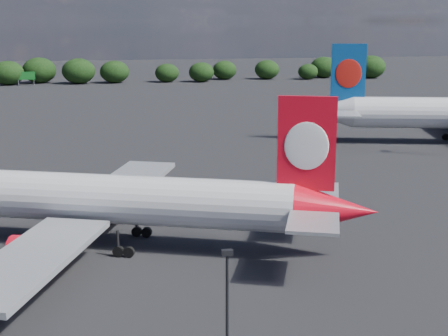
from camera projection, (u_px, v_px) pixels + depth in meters
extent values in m
plane|color=black|center=(68.00, 154.00, 100.87)|extent=(500.00, 500.00, 0.00)
cylinder|color=silver|center=(108.00, 199.00, 58.76)|extent=(34.39, 17.07, 4.62)
cone|color=red|center=(336.00, 210.00, 55.24)|extent=(8.57, 6.99, 4.62)
cube|color=red|center=(307.00, 144.00, 54.34)|extent=(4.90, 2.28, 8.32)
ellipsoid|color=white|center=(306.00, 146.00, 54.11)|extent=(3.68, 1.58, 4.25)
ellipsoid|color=white|center=(307.00, 145.00, 54.64)|extent=(3.68, 1.58, 4.25)
cube|color=#93949A|center=(313.00, 223.00, 50.59)|extent=(5.89, 6.68, 0.28)
cube|color=#93949A|center=(317.00, 190.00, 60.34)|extent=(5.89, 6.68, 0.28)
cube|color=#93949A|center=(31.00, 259.00, 47.89)|extent=(12.32, 19.40, 0.51)
cube|color=#93949A|center=(130.00, 182.00, 70.93)|extent=(12.32, 19.40, 0.51)
cylinder|color=red|center=(37.00, 251.00, 52.90)|extent=(5.21, 4.00, 2.50)
cube|color=#93949A|center=(37.00, 244.00, 52.75)|extent=(1.99, 1.00, 1.11)
cylinder|color=red|center=(100.00, 202.00, 67.08)|extent=(5.21, 4.00, 2.50)
cube|color=#93949A|center=(100.00, 196.00, 66.93)|extent=(1.99, 1.00, 1.11)
cylinder|color=black|center=(118.00, 242.00, 56.54)|extent=(0.34, 0.34, 2.31)
cylinder|color=black|center=(118.00, 251.00, 56.74)|extent=(1.10, 0.76, 1.02)
cylinder|color=black|center=(129.00, 252.00, 56.58)|extent=(1.10, 0.76, 1.02)
cylinder|color=black|center=(136.00, 223.00, 61.86)|extent=(0.34, 0.34, 2.31)
cylinder|color=black|center=(137.00, 232.00, 62.06)|extent=(1.10, 0.76, 1.02)
cylinder|color=black|center=(147.00, 232.00, 61.89)|extent=(1.10, 0.76, 1.02)
cone|color=silver|center=(328.00, 112.00, 109.50)|extent=(9.77, 7.51, 5.40)
cube|color=navy|center=(348.00, 72.00, 107.69)|extent=(5.87, 2.11, 9.73)
ellipsoid|color=red|center=(349.00, 74.00, 107.42)|extent=(4.43, 1.42, 4.97)
ellipsoid|color=red|center=(348.00, 73.00, 108.05)|extent=(4.43, 1.42, 4.97)
cube|color=#93949A|center=(344.00, 114.00, 103.49)|extent=(6.42, 7.55, 0.32)
cube|color=#93949A|center=(337.00, 105.00, 115.03)|extent=(6.42, 7.55, 0.32)
cylinder|color=black|center=(445.00, 137.00, 112.31)|extent=(1.28, 0.79, 1.19)
cube|color=black|center=(227.00, 253.00, 30.68)|extent=(0.55, 0.30, 0.28)
cube|color=#125E1D|center=(26.00, 76.00, 207.25)|extent=(6.00, 0.30, 2.60)
cylinder|color=gray|center=(18.00, 82.00, 207.27)|extent=(0.20, 0.20, 2.00)
cylinder|color=gray|center=(34.00, 82.00, 208.24)|extent=(0.20, 0.20, 2.00)
cube|color=yellow|center=(116.00, 71.00, 218.62)|extent=(5.00, 0.30, 3.00)
cylinder|color=gray|center=(117.00, 78.00, 219.25)|extent=(0.30, 0.30, 2.50)
ellipsoid|color=black|center=(8.00, 73.00, 208.06)|extent=(10.46, 8.85, 8.05)
ellipsoid|color=black|center=(39.00, 70.00, 214.36)|extent=(11.44, 9.68, 8.80)
ellipsoid|color=black|center=(79.00, 71.00, 212.20)|extent=(11.20, 9.48, 8.62)
ellipsoid|color=black|center=(115.00, 72.00, 214.86)|extent=(10.02, 8.48, 7.71)
ellipsoid|color=black|center=(167.00, 73.00, 218.04)|extent=(8.42, 7.13, 6.48)
ellipsoid|color=black|center=(201.00, 72.00, 218.82)|extent=(8.92, 7.54, 6.86)
ellipsoid|color=black|center=(225.00, 70.00, 228.05)|extent=(8.89, 7.52, 6.83)
ellipsoid|color=black|center=(267.00, 70.00, 229.32)|extent=(9.12, 7.72, 7.02)
ellipsoid|color=black|center=(308.00, 72.00, 228.48)|extent=(7.39, 6.25, 5.68)
ellipsoid|color=black|center=(324.00, 67.00, 234.63)|extent=(10.21, 8.64, 7.86)
ellipsoid|color=black|center=(371.00, 67.00, 232.67)|extent=(11.01, 9.32, 8.47)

